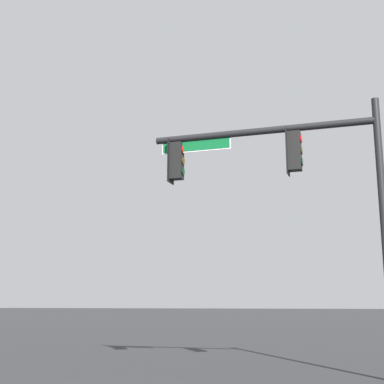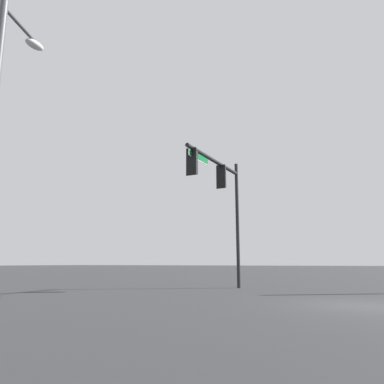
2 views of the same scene
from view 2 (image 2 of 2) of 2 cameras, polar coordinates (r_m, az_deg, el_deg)
name	(u,v)px [view 2 (image 2 of 2)]	position (r m, az deg, el deg)	size (l,w,h in m)	color
ground_plane	(367,306)	(13.93, 25.17, -15.48)	(400.00, 400.00, 0.00)	#2D2D30
signal_pole_near	(220,186)	(19.96, 4.30, 0.92)	(6.35, 0.54, 7.23)	black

